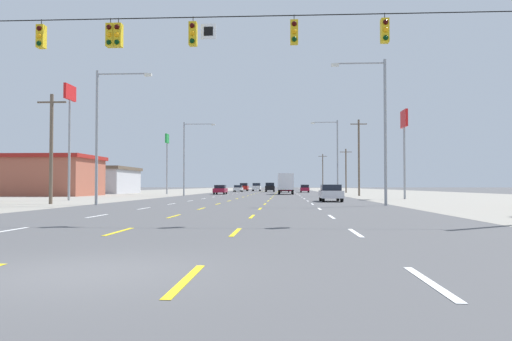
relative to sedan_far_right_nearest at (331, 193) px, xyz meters
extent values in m
plane|color=#4C4C4F|center=(-7.19, 30.09, -0.76)|extent=(572.00, 572.00, 0.00)
cube|color=gray|center=(-31.94, 30.09, -0.75)|extent=(28.00, 440.00, 0.01)
cube|color=gray|center=(17.56, 30.09, -0.75)|extent=(28.00, 440.00, 0.01)
cube|color=white|center=(-12.44, -28.91, -0.75)|extent=(0.14, 2.60, 0.01)
cube|color=white|center=(-12.44, -21.41, -0.75)|extent=(0.14, 2.60, 0.01)
cube|color=white|center=(-12.44, -13.91, -0.75)|extent=(0.14, 2.60, 0.01)
cube|color=white|center=(-12.44, -6.41, -0.75)|extent=(0.14, 2.60, 0.01)
cube|color=white|center=(-12.44, 1.09, -0.75)|extent=(0.14, 2.60, 0.01)
cube|color=white|center=(-12.44, 8.59, -0.75)|extent=(0.14, 2.60, 0.01)
cube|color=white|center=(-12.44, 16.09, -0.75)|extent=(0.14, 2.60, 0.01)
cube|color=white|center=(-12.44, 23.59, -0.75)|extent=(0.14, 2.60, 0.01)
cube|color=white|center=(-12.44, 31.09, -0.75)|extent=(0.14, 2.60, 0.01)
cube|color=white|center=(-12.44, 38.59, -0.75)|extent=(0.14, 2.60, 0.01)
cube|color=white|center=(-12.44, 46.09, -0.75)|extent=(0.14, 2.60, 0.01)
cube|color=white|center=(-12.44, 53.59, -0.75)|extent=(0.14, 2.60, 0.01)
cube|color=white|center=(-12.44, 61.09, -0.75)|extent=(0.14, 2.60, 0.01)
cube|color=white|center=(-12.44, 68.59, -0.75)|extent=(0.14, 2.60, 0.01)
cube|color=white|center=(-12.44, 76.09, -0.75)|extent=(0.14, 2.60, 0.01)
cube|color=white|center=(-12.44, 83.59, -0.75)|extent=(0.14, 2.60, 0.01)
cube|color=white|center=(-12.44, 91.09, -0.75)|extent=(0.14, 2.60, 0.01)
cube|color=white|center=(-12.44, 98.59, -0.75)|extent=(0.14, 2.60, 0.01)
cube|color=white|center=(-12.44, 106.09, -0.75)|extent=(0.14, 2.60, 0.01)
cube|color=white|center=(-12.44, 113.59, -0.75)|extent=(0.14, 2.60, 0.01)
cube|color=white|center=(-12.44, 121.09, -0.75)|extent=(0.14, 2.60, 0.01)
cube|color=white|center=(-12.44, 128.59, -0.75)|extent=(0.14, 2.60, 0.01)
cube|color=white|center=(-12.44, 136.09, -0.75)|extent=(0.14, 2.60, 0.01)
cube|color=white|center=(-12.44, 143.59, -0.75)|extent=(0.14, 2.60, 0.01)
cube|color=white|center=(-12.44, 151.09, -0.75)|extent=(0.14, 2.60, 0.01)
cube|color=white|center=(-12.44, 158.59, -0.75)|extent=(0.14, 2.60, 0.01)
cube|color=white|center=(-12.44, 166.09, -0.75)|extent=(0.14, 2.60, 0.01)
cube|color=white|center=(-12.44, 173.59, -0.75)|extent=(0.14, 2.60, 0.01)
cube|color=white|center=(-12.44, 181.09, -0.75)|extent=(0.14, 2.60, 0.01)
cube|color=yellow|center=(-8.94, -28.91, -0.75)|extent=(0.14, 2.60, 0.01)
cube|color=yellow|center=(-8.94, -21.41, -0.75)|extent=(0.14, 2.60, 0.01)
cube|color=yellow|center=(-8.94, -13.91, -0.75)|extent=(0.14, 2.60, 0.01)
cube|color=yellow|center=(-8.94, -6.41, -0.75)|extent=(0.14, 2.60, 0.01)
cube|color=yellow|center=(-8.94, 1.09, -0.75)|extent=(0.14, 2.60, 0.01)
cube|color=yellow|center=(-8.94, 8.59, -0.75)|extent=(0.14, 2.60, 0.01)
cube|color=yellow|center=(-8.94, 16.09, -0.75)|extent=(0.14, 2.60, 0.01)
cube|color=yellow|center=(-8.94, 23.59, -0.75)|extent=(0.14, 2.60, 0.01)
cube|color=yellow|center=(-8.94, 31.09, -0.75)|extent=(0.14, 2.60, 0.01)
cube|color=yellow|center=(-8.94, 38.59, -0.75)|extent=(0.14, 2.60, 0.01)
cube|color=yellow|center=(-8.94, 46.09, -0.75)|extent=(0.14, 2.60, 0.01)
cube|color=yellow|center=(-8.94, 53.59, -0.75)|extent=(0.14, 2.60, 0.01)
cube|color=yellow|center=(-8.94, 61.09, -0.75)|extent=(0.14, 2.60, 0.01)
cube|color=yellow|center=(-8.94, 68.59, -0.75)|extent=(0.14, 2.60, 0.01)
cube|color=yellow|center=(-8.94, 76.09, -0.75)|extent=(0.14, 2.60, 0.01)
cube|color=yellow|center=(-8.94, 83.59, -0.75)|extent=(0.14, 2.60, 0.01)
cube|color=yellow|center=(-8.94, 91.09, -0.75)|extent=(0.14, 2.60, 0.01)
cube|color=yellow|center=(-8.94, 98.59, -0.75)|extent=(0.14, 2.60, 0.01)
cube|color=yellow|center=(-8.94, 106.09, -0.75)|extent=(0.14, 2.60, 0.01)
cube|color=yellow|center=(-8.94, 113.59, -0.75)|extent=(0.14, 2.60, 0.01)
cube|color=yellow|center=(-8.94, 121.09, -0.75)|extent=(0.14, 2.60, 0.01)
cube|color=yellow|center=(-8.94, 128.59, -0.75)|extent=(0.14, 2.60, 0.01)
cube|color=yellow|center=(-8.94, 136.09, -0.75)|extent=(0.14, 2.60, 0.01)
cube|color=yellow|center=(-8.94, 143.59, -0.75)|extent=(0.14, 2.60, 0.01)
cube|color=yellow|center=(-8.94, 151.09, -0.75)|extent=(0.14, 2.60, 0.01)
cube|color=yellow|center=(-8.94, 158.59, -0.75)|extent=(0.14, 2.60, 0.01)
cube|color=yellow|center=(-8.94, 166.09, -0.75)|extent=(0.14, 2.60, 0.01)
cube|color=yellow|center=(-8.94, 173.59, -0.75)|extent=(0.14, 2.60, 0.01)
cube|color=yellow|center=(-8.94, 181.09, -0.75)|extent=(0.14, 2.60, 0.01)
cube|color=yellow|center=(-5.44, -36.41, -0.75)|extent=(0.14, 2.60, 0.01)
cube|color=yellow|center=(-5.44, -28.91, -0.75)|extent=(0.14, 2.60, 0.01)
cube|color=yellow|center=(-5.44, -21.41, -0.75)|extent=(0.14, 2.60, 0.01)
cube|color=yellow|center=(-5.44, -13.91, -0.75)|extent=(0.14, 2.60, 0.01)
cube|color=yellow|center=(-5.44, -6.41, -0.75)|extent=(0.14, 2.60, 0.01)
cube|color=yellow|center=(-5.44, 1.09, -0.75)|extent=(0.14, 2.60, 0.01)
cube|color=yellow|center=(-5.44, 8.59, -0.75)|extent=(0.14, 2.60, 0.01)
cube|color=yellow|center=(-5.44, 16.09, -0.75)|extent=(0.14, 2.60, 0.01)
cube|color=yellow|center=(-5.44, 23.59, -0.75)|extent=(0.14, 2.60, 0.01)
cube|color=yellow|center=(-5.44, 31.09, -0.75)|extent=(0.14, 2.60, 0.01)
cube|color=yellow|center=(-5.44, 38.59, -0.75)|extent=(0.14, 2.60, 0.01)
cube|color=yellow|center=(-5.44, 46.09, -0.75)|extent=(0.14, 2.60, 0.01)
cube|color=yellow|center=(-5.44, 53.59, -0.75)|extent=(0.14, 2.60, 0.01)
cube|color=yellow|center=(-5.44, 61.09, -0.75)|extent=(0.14, 2.60, 0.01)
cube|color=yellow|center=(-5.44, 68.59, -0.75)|extent=(0.14, 2.60, 0.01)
cube|color=yellow|center=(-5.44, 76.09, -0.75)|extent=(0.14, 2.60, 0.01)
cube|color=yellow|center=(-5.44, 83.59, -0.75)|extent=(0.14, 2.60, 0.01)
cube|color=yellow|center=(-5.44, 91.09, -0.75)|extent=(0.14, 2.60, 0.01)
cube|color=yellow|center=(-5.44, 98.59, -0.75)|extent=(0.14, 2.60, 0.01)
cube|color=yellow|center=(-5.44, 106.09, -0.75)|extent=(0.14, 2.60, 0.01)
cube|color=yellow|center=(-5.44, 113.59, -0.75)|extent=(0.14, 2.60, 0.01)
cube|color=yellow|center=(-5.44, 121.09, -0.75)|extent=(0.14, 2.60, 0.01)
cube|color=yellow|center=(-5.44, 128.59, -0.75)|extent=(0.14, 2.60, 0.01)
cube|color=yellow|center=(-5.44, 136.09, -0.75)|extent=(0.14, 2.60, 0.01)
cube|color=yellow|center=(-5.44, 143.59, -0.75)|extent=(0.14, 2.60, 0.01)
cube|color=yellow|center=(-5.44, 151.09, -0.75)|extent=(0.14, 2.60, 0.01)
cube|color=yellow|center=(-5.44, 158.59, -0.75)|extent=(0.14, 2.60, 0.01)
cube|color=yellow|center=(-5.44, 166.09, -0.75)|extent=(0.14, 2.60, 0.01)
cube|color=yellow|center=(-5.44, 173.59, -0.75)|extent=(0.14, 2.60, 0.01)
cube|color=yellow|center=(-5.44, 181.09, -0.75)|extent=(0.14, 2.60, 0.01)
cube|color=white|center=(-1.94, -36.41, -0.75)|extent=(0.14, 2.60, 0.01)
cube|color=white|center=(-1.94, -28.91, -0.75)|extent=(0.14, 2.60, 0.01)
cube|color=white|center=(-1.94, -21.41, -0.75)|extent=(0.14, 2.60, 0.01)
cube|color=white|center=(-1.94, -13.91, -0.75)|extent=(0.14, 2.60, 0.01)
cube|color=white|center=(-1.94, -6.41, -0.75)|extent=(0.14, 2.60, 0.01)
cube|color=white|center=(-1.94, 1.09, -0.75)|extent=(0.14, 2.60, 0.01)
cube|color=white|center=(-1.94, 8.59, -0.75)|extent=(0.14, 2.60, 0.01)
cube|color=white|center=(-1.94, 16.09, -0.75)|extent=(0.14, 2.60, 0.01)
cube|color=white|center=(-1.94, 23.59, -0.75)|extent=(0.14, 2.60, 0.01)
cube|color=white|center=(-1.94, 31.09, -0.75)|extent=(0.14, 2.60, 0.01)
cube|color=white|center=(-1.94, 38.59, -0.75)|extent=(0.14, 2.60, 0.01)
cube|color=white|center=(-1.94, 46.09, -0.75)|extent=(0.14, 2.60, 0.01)
cube|color=white|center=(-1.94, 53.59, -0.75)|extent=(0.14, 2.60, 0.01)
cube|color=white|center=(-1.94, 61.09, -0.75)|extent=(0.14, 2.60, 0.01)
cube|color=white|center=(-1.94, 68.59, -0.75)|extent=(0.14, 2.60, 0.01)
cube|color=white|center=(-1.94, 76.09, -0.75)|extent=(0.14, 2.60, 0.01)
cube|color=white|center=(-1.94, 83.59, -0.75)|extent=(0.14, 2.60, 0.01)
cube|color=white|center=(-1.94, 91.09, -0.75)|extent=(0.14, 2.60, 0.01)
cube|color=white|center=(-1.94, 98.59, -0.75)|extent=(0.14, 2.60, 0.01)
cube|color=white|center=(-1.94, 106.09, -0.75)|extent=(0.14, 2.60, 0.01)
cube|color=white|center=(-1.94, 113.59, -0.75)|extent=(0.14, 2.60, 0.01)
cube|color=white|center=(-1.94, 121.09, -0.75)|extent=(0.14, 2.60, 0.01)
cube|color=white|center=(-1.94, 128.59, -0.75)|extent=(0.14, 2.60, 0.01)
cube|color=white|center=(-1.94, 136.09, -0.75)|extent=(0.14, 2.60, 0.01)
cube|color=white|center=(-1.94, 143.59, -0.75)|extent=(0.14, 2.60, 0.01)
cube|color=white|center=(-1.94, 151.09, -0.75)|extent=(0.14, 2.60, 0.01)
cube|color=white|center=(-1.94, 158.59, -0.75)|extent=(0.14, 2.60, 0.01)
cube|color=white|center=(-1.94, 166.09, -0.75)|extent=(0.14, 2.60, 0.01)
cube|color=white|center=(-1.94, 173.59, -0.75)|extent=(0.14, 2.60, 0.01)
cube|color=white|center=(-1.94, 181.09, -0.75)|extent=(0.14, 2.60, 0.01)
cylinder|color=black|center=(-7.19, -24.20, 7.28)|extent=(26.41, 0.04, 0.04)
cube|color=white|center=(-6.97, -24.26, 6.69)|extent=(0.60, 0.04, 0.60)
cube|color=black|center=(-6.97, -24.29, 6.69)|extent=(0.36, 0.01, 0.36)
cube|color=gold|center=(-10.88, -24.30, 6.58)|extent=(0.30, 0.34, 0.92)
cylinder|color=black|center=(-10.88, -24.30, 7.16)|extent=(0.03, 0.03, 0.24)
sphere|color=#2F0402|center=(-10.88, -24.49, 6.86)|extent=(0.20, 0.20, 0.20)
sphere|color=#F29E0C|center=(-10.88, -24.49, 6.56)|extent=(0.20, 0.20, 0.20)
sphere|color=black|center=(-10.88, -24.49, 6.26)|extent=(0.20, 0.20, 0.20)
cube|color=gold|center=(-3.61, -24.30, 6.58)|extent=(0.30, 0.34, 0.92)
cylinder|color=black|center=(-3.61, -24.30, 7.16)|extent=(0.03, 0.03, 0.24)
sphere|color=#2F0402|center=(-3.61, -24.49, 6.86)|extent=(0.20, 0.20, 0.20)
sphere|color=#F29E0C|center=(-3.61, -24.49, 6.56)|extent=(0.20, 0.20, 0.20)
sphere|color=black|center=(-3.61, -24.49, 6.26)|extent=(0.20, 0.20, 0.20)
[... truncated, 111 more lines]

